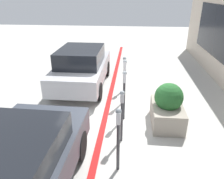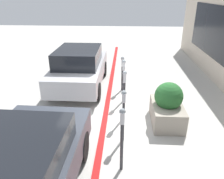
# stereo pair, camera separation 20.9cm
# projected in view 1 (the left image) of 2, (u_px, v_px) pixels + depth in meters

# --- Properties ---
(ground_plane) EXTENTS (40.00, 40.00, 0.00)m
(ground_plane) POSITION_uv_depth(u_px,v_px,m) (108.00, 117.00, 6.88)
(ground_plane) COLOR beige
(curb_strip) EXTENTS (19.00, 0.16, 0.04)m
(curb_strip) POSITION_uv_depth(u_px,v_px,m) (105.00, 117.00, 6.87)
(curb_strip) COLOR red
(curb_strip) RESTS_ON ground_plane
(parking_meter_nearest) EXTENTS (0.15, 0.13, 1.53)m
(parking_meter_nearest) POSITION_uv_depth(u_px,v_px,m) (118.00, 132.00, 4.47)
(parking_meter_nearest) COLOR #38383D
(parking_meter_nearest) RESTS_ON ground_plane
(parking_meter_second) EXTENTS (0.16, 0.13, 1.45)m
(parking_meter_second) POSITION_uv_depth(u_px,v_px,m) (122.00, 108.00, 5.41)
(parking_meter_second) COLOR #38383D
(parking_meter_second) RESTS_ON ground_plane
(parking_meter_middle) EXTENTS (0.15, 0.13, 1.57)m
(parking_meter_middle) POSITION_uv_depth(u_px,v_px,m) (124.00, 89.00, 6.38)
(parking_meter_middle) COLOR #38383D
(parking_meter_middle) RESTS_ON ground_plane
(parking_meter_fourth) EXTENTS (0.16, 0.14, 1.55)m
(parking_meter_fourth) POSITION_uv_depth(u_px,v_px,m) (125.00, 75.00, 7.45)
(parking_meter_fourth) COLOR #38383D
(parking_meter_fourth) RESTS_ON ground_plane
(parking_meter_farthest) EXTENTS (0.16, 0.14, 1.38)m
(parking_meter_farthest) POSITION_uv_depth(u_px,v_px,m) (124.00, 69.00, 8.42)
(parking_meter_farthest) COLOR #38383D
(parking_meter_farthest) RESTS_ON ground_plane
(planter_box) EXTENTS (1.41, 0.88, 1.29)m
(planter_box) POSITION_uv_depth(u_px,v_px,m) (168.00, 107.00, 6.34)
(planter_box) COLOR #A39989
(planter_box) RESTS_ON ground_plane
(parked_car_front) EXTENTS (3.85, 1.98, 1.46)m
(parked_car_front) POSITION_uv_depth(u_px,v_px,m) (14.00, 167.00, 3.87)
(parked_car_front) COLOR #383D47
(parked_car_front) RESTS_ON ground_plane
(parked_car_middle) EXTENTS (4.17, 1.91, 1.62)m
(parked_car_middle) POSITION_uv_depth(u_px,v_px,m) (82.00, 67.00, 8.86)
(parked_car_middle) COLOR #B7B7BC
(parked_car_middle) RESTS_ON ground_plane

